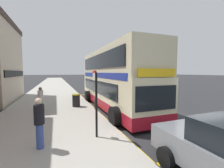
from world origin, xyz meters
name	(u,v)px	position (x,y,z in m)	size (l,w,h in m)	color
ground_plane	(84,83)	(0.00, 32.00, 0.00)	(260.00, 260.00, 0.00)	#28282B
pavement_near	(54,84)	(-7.00, 32.00, 0.07)	(6.00, 76.00, 0.14)	#A39E93
double_decker_bus	(113,81)	(-2.46, 5.34, 2.06)	(3.16, 10.81, 4.40)	beige
bus_bay_markings	(113,107)	(-2.47, 5.35, 0.01)	(3.07, 14.78, 0.01)	gold
bus_stop_sign	(96,98)	(-5.10, 0.33, 1.71)	(0.09, 0.51, 2.66)	black
parked_car_maroon_far	(95,78)	(5.06, 40.93, 0.80)	(2.09, 4.20, 1.62)	maroon
pedestrian_waiting_near_sign	(41,99)	(-7.54, 5.21, 1.03)	(0.34, 0.34, 1.64)	#3F724C
pedestrian_further_back	(39,121)	(-7.14, 0.06, 1.09)	(0.34, 0.34, 1.74)	#33478C
litter_bin	(76,100)	(-5.18, 5.99, 0.62)	(0.60, 0.60, 0.95)	black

